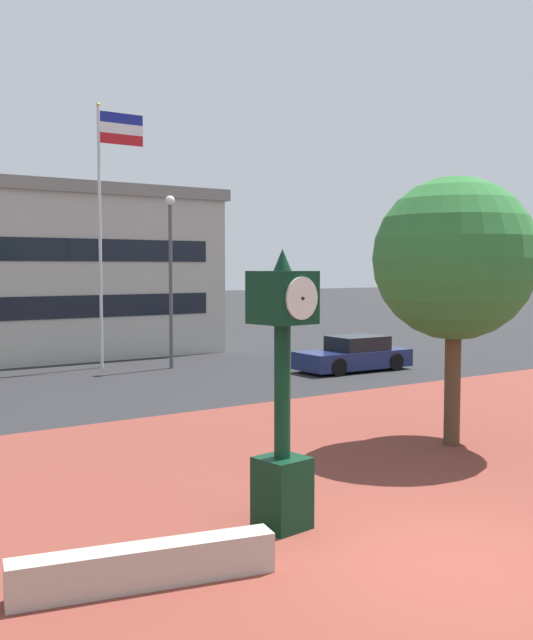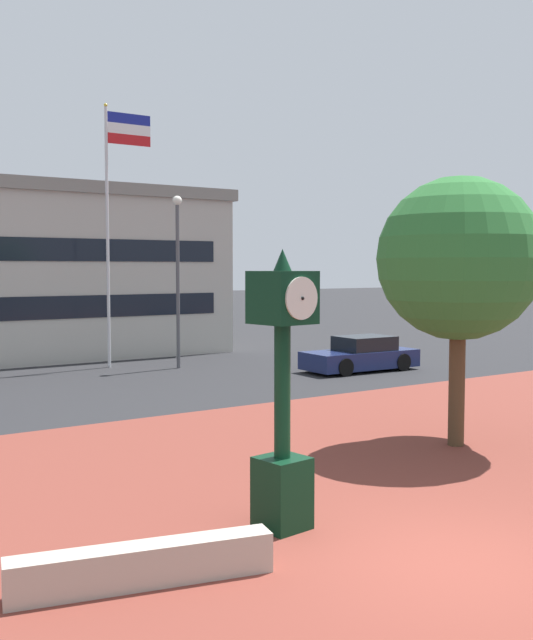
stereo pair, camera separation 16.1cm
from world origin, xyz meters
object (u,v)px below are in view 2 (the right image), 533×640
(flagpole_primary, at_px, (113,209))
(street_lamp_post, at_px, (178,263))
(street_clock, at_px, (282,394))
(plaza_tree, at_px, (461,263))
(car_street_mid, at_px, (361,355))

(flagpole_primary, distance_m, street_lamp_post, 3.24)
(street_clock, bearing_deg, plaza_tree, 12.24)
(street_clock, distance_m, car_street_mid, 17.22)
(plaza_tree, relative_size, car_street_mid, 1.30)
(flagpole_primary, height_order, street_lamp_post, flagpole_primary)
(plaza_tree, bearing_deg, street_clock, -160.40)
(street_clock, relative_size, street_lamp_post, 0.63)
(flagpole_primary, bearing_deg, car_street_mid, -40.74)
(street_clock, height_order, flagpole_primary, flagpole_primary)
(flagpole_primary, bearing_deg, street_lamp_post, -42.22)
(plaza_tree, xyz_separation_m, flagpole_primary, (-1.21, 16.01, 2.13))
(plaza_tree, bearing_deg, flagpole_primary, 94.31)
(street_lamp_post, bearing_deg, car_street_mid, -40.21)
(car_street_mid, xyz_separation_m, street_lamp_post, (-5.25, 4.44, 3.41))
(car_street_mid, xyz_separation_m, flagpole_primary, (-7.10, 6.12, 5.47))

